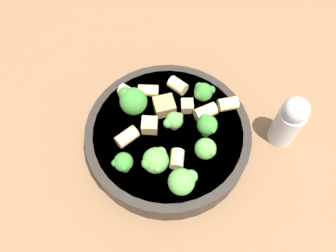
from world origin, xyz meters
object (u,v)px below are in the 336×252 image
(broccoli_floret_6, at_px, (175,122))
(broccoli_floret_7, at_px, (206,149))
(broccoli_floret_1, at_px, (182,181))
(pepper_shaker, at_px, (289,121))
(rigatoni_5, at_px, (127,137))
(rigatoni_0, at_px, (178,86))
(chicken_chunk_2, at_px, (187,106))
(chicken_chunk_1, at_px, (150,125))
(broccoli_floret_4, at_px, (123,163))
(broccoli_floret_3, at_px, (203,92))
(rigatoni_4, at_px, (177,159))
(rigatoni_2, at_px, (205,112))
(broccoli_floret_0, at_px, (207,125))
(pasta_bowl, at_px, (168,135))
(rigatoni_1, at_px, (228,104))
(broccoli_floret_5, at_px, (132,100))
(broccoli_floret_2, at_px, (155,161))
(rigatoni_3, at_px, (129,93))
(rigatoni_6, at_px, (148,91))
(chicken_chunk_0, at_px, (164,106))

(broccoli_floret_6, xyz_separation_m, broccoli_floret_7, (-0.01, 0.05, 0.00))
(broccoli_floret_1, height_order, pepper_shaker, pepper_shaker)
(rigatoni_5, bearing_deg, broccoli_floret_6, 164.18)
(rigatoni_0, bearing_deg, chicken_chunk_2, 79.29)
(rigatoni_0, height_order, chicken_chunk_1, rigatoni_0)
(broccoli_floret_4, bearing_deg, rigatoni_5, -122.47)
(broccoli_floret_3, bearing_deg, rigatoni_4, 37.48)
(rigatoni_2, bearing_deg, chicken_chunk_2, -55.27)
(broccoli_floret_0, bearing_deg, chicken_chunk_2, -90.43)
(pasta_bowl, bearing_deg, pepper_shaker, 151.54)
(broccoli_floret_6, relative_size, rigatoni_1, 1.07)
(broccoli_floret_7, height_order, chicken_chunk_2, broccoli_floret_7)
(broccoli_floret_4, bearing_deg, broccoli_floret_3, -165.25)
(broccoli_floret_6, height_order, rigatoni_4, broccoli_floret_6)
(rigatoni_1, bearing_deg, broccoli_floret_5, -29.22)
(broccoli_floret_2, height_order, rigatoni_3, broccoli_floret_2)
(broccoli_floret_1, bearing_deg, broccoli_floret_3, -135.15)
(broccoli_floret_7, distance_m, rigatoni_2, 0.06)
(rigatoni_5, relative_size, rigatoni_6, 1.04)
(rigatoni_1, bearing_deg, chicken_chunk_0, -29.32)
(chicken_chunk_0, relative_size, chicken_chunk_2, 1.61)
(rigatoni_6, distance_m, chicken_chunk_1, 0.06)
(broccoli_floret_4, distance_m, rigatoni_5, 0.04)
(broccoli_floret_2, distance_m, rigatoni_4, 0.03)
(pasta_bowl, distance_m, broccoli_floret_1, 0.09)
(broccoli_floret_1, height_order, rigatoni_5, broccoli_floret_1)
(chicken_chunk_2, relative_size, pepper_shaker, 0.19)
(broccoli_floret_4, height_order, rigatoni_4, broccoli_floret_4)
(chicken_chunk_0, xyz_separation_m, pepper_shaker, (-0.13, 0.11, -0.00))
(rigatoni_0, height_order, rigatoni_4, same)
(broccoli_floret_1, distance_m, broccoli_floret_5, 0.13)
(rigatoni_2, bearing_deg, rigatoni_0, -81.51)
(broccoli_floret_4, height_order, rigatoni_3, broccoli_floret_4)
(broccoli_floret_0, xyz_separation_m, rigatoni_2, (-0.02, -0.02, -0.01))
(rigatoni_4, distance_m, chicken_chunk_1, 0.06)
(rigatoni_2, bearing_deg, broccoli_floret_5, -35.86)
(chicken_chunk_0, bearing_deg, pasta_bowl, 67.59)
(broccoli_floret_6, distance_m, rigatoni_5, 0.06)
(broccoli_floret_0, xyz_separation_m, rigatoni_3, (0.06, -0.10, -0.01))
(broccoli_floret_3, relative_size, rigatoni_2, 1.01)
(rigatoni_2, relative_size, rigatoni_3, 1.07)
(broccoli_floret_4, height_order, rigatoni_0, broccoli_floret_4)
(rigatoni_2, bearing_deg, broccoli_floret_2, 18.20)
(rigatoni_2, bearing_deg, broccoli_floret_1, 40.18)
(broccoli_floret_3, relative_size, rigatoni_6, 1.08)
(rigatoni_2, bearing_deg, chicken_chunk_0, -41.00)
(broccoli_floret_0, height_order, chicken_chunk_2, broccoli_floret_0)
(chicken_chunk_1, xyz_separation_m, pepper_shaker, (-0.16, 0.09, 0.00))
(rigatoni_6, bearing_deg, pasta_bowl, 83.81)
(rigatoni_6, height_order, pepper_shaker, pepper_shaker)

